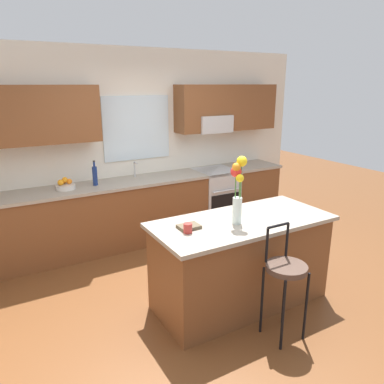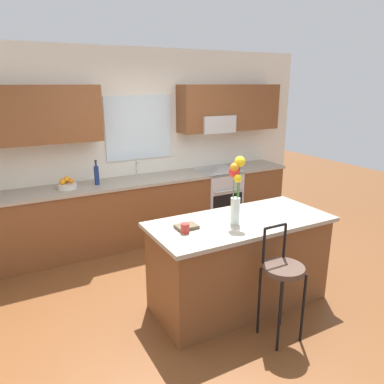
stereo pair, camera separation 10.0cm
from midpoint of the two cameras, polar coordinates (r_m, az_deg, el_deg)
The scene contains 12 objects.
ground_plane at distance 4.23m, azimuth 2.08°, elevation -15.16°, with size 14.00×14.00×0.00m, color brown.
back_wall_assembly at distance 5.44m, azimuth -8.78°, elevation 8.77°, with size 5.60×0.50×2.70m.
counter_run at distance 5.41m, azimuth -7.43°, elevation -2.58°, with size 4.56×0.64×0.92m.
sink_faucet at distance 5.34m, azimuth -9.33°, elevation 3.72°, with size 0.02×0.13×0.23m.
oven_range at distance 5.91m, azimuth 3.09°, elevation -0.89°, with size 0.60×0.64×0.92m.
kitchen_island at distance 3.87m, azimuth 6.80°, elevation -10.59°, with size 1.83×0.83×0.92m.
bar_stool_near at distance 3.37m, azimuth 13.39°, elevation -12.00°, with size 0.36×0.36×1.04m.
flower_vase at distance 3.48m, azimuth 6.28°, elevation 0.91°, with size 0.15×0.15×0.65m.
mug_ceramic at distance 3.33m, azimuth -1.51°, elevation -5.60°, with size 0.08×0.08×0.09m, color #A52D28.
cookbook at distance 3.44m, azimuth -1.32°, elevation -5.38°, with size 0.20×0.15×0.03m, color brown.
fruit_bowl_oranges at distance 4.98m, azimuth -19.54°, elevation 0.99°, with size 0.24×0.24×0.16m.
bottle_olive_oil at distance 5.03m, azimuth -15.32°, elevation 2.49°, with size 0.06×0.06×0.33m.
Camera 1 is at (-1.97, -3.02, 2.22)m, focal length 34.54 mm.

